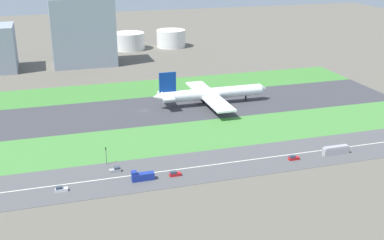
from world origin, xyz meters
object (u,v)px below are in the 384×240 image
(truck_1, at_px, (142,176))
(fuel_tank_centre, at_px, (171,38))
(car_3, at_px, (175,174))
(bus_0, at_px, (336,150))
(car_1, at_px, (116,170))
(hangar_building, at_px, (83,32))
(airliner, at_px, (210,94))
(car_2, at_px, (293,158))
(car_0, at_px, (61,189))
(fuel_tank_west, at_px, (129,41))
(traffic_light, at_px, (106,154))

(truck_1, bearing_deg, fuel_tank_centre, -107.07)
(car_3, bearing_deg, bus_0, -180.00)
(car_3, bearing_deg, car_1, -25.68)
(bus_0, distance_m, car_3, 69.38)
(car_1, bearing_deg, hangar_building, 88.34)
(bus_0, bearing_deg, airliner, -69.74)
(bus_0, bearing_deg, hangar_building, -66.15)
(airliner, relative_size, car_2, 14.77)
(car_1, bearing_deg, car_3, -25.68)
(car_2, relative_size, car_0, 1.00)
(car_2, bearing_deg, car_3, 0.00)
(truck_1, distance_m, fuel_tank_west, 239.94)
(traffic_light, distance_m, hangar_building, 175.27)
(car_3, height_order, fuel_tank_centre, fuel_tank_centre)
(fuel_tank_centre, bearing_deg, hangar_building, -149.34)
(hangar_building, bearing_deg, bus_0, -66.15)
(car_1, relative_size, car_3, 1.00)
(bus_0, distance_m, car_2, 19.58)
(car_1, xyz_separation_m, fuel_tank_west, (45.45, 227.00, 5.96))
(airliner, relative_size, car_0, 14.77)
(truck_1, height_order, hangar_building, hangar_building)
(car_2, bearing_deg, traffic_light, -13.86)
(airliner, height_order, truck_1, airliner)
(truck_1, bearing_deg, hangar_building, -89.07)
(car_2, relative_size, traffic_light, 0.61)
(car_0, height_order, traffic_light, traffic_light)
(car_0, relative_size, hangar_building, 0.09)
(car_0, xyz_separation_m, traffic_light, (18.51, 17.99, 3.37))
(car_0, bearing_deg, airliner, -136.51)
(fuel_tank_west, xyz_separation_m, fuel_tank_centre, (35.73, 0.00, 0.29))
(airliner, bearing_deg, fuel_tank_west, 95.72)
(traffic_light, bearing_deg, bus_0, -11.01)
(airliner, height_order, fuel_tank_centre, airliner)
(car_2, distance_m, car_3, 49.81)
(car_1, relative_size, fuel_tank_centre, 0.18)
(hangar_building, bearing_deg, fuel_tank_centre, 30.66)
(bus_0, distance_m, car_0, 111.03)
(car_1, xyz_separation_m, car_3, (20.79, -10.00, 0.00))
(car_1, distance_m, traffic_light, 8.99)
(car_2, height_order, fuel_tank_west, fuel_tank_west)
(car_2, distance_m, hangar_building, 204.10)
(car_3, bearing_deg, hangar_building, -85.38)
(car_2, height_order, traffic_light, traffic_light)
(bus_0, distance_m, hangar_building, 211.08)
(car_0, bearing_deg, traffic_light, -135.80)
(truck_1, bearing_deg, traffic_light, -59.17)
(fuel_tank_west, relative_size, fuel_tank_centre, 1.05)
(bus_0, bearing_deg, fuel_tank_west, -79.32)
(traffic_light, relative_size, hangar_building, 0.15)
(car_1, relative_size, truck_1, 0.52)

